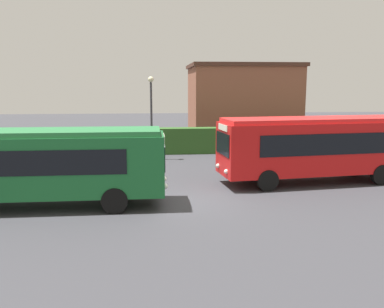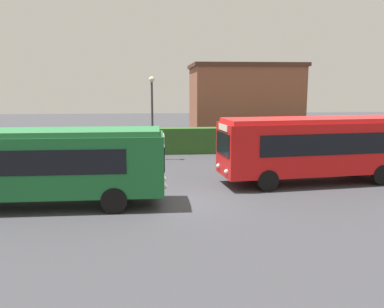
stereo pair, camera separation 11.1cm
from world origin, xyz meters
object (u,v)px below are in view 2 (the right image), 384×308
at_px(lamppost, 152,108).
at_px(person_center, 282,156).
at_px(bus_green, 36,163).
at_px(bus_red, 316,146).

bearing_deg(lamppost, person_center, -32.88).
height_order(bus_green, bus_red, bus_red).
xyz_separation_m(bus_green, person_center, (11.70, 5.59, -0.87)).
bearing_deg(person_center, bus_green, 121.84).
relative_size(bus_green, bus_red, 1.03).
distance_m(bus_red, person_center, 2.82).
bearing_deg(lamppost, bus_red, -41.71).
xyz_separation_m(bus_red, lamppost, (-8.06, 7.18, 1.50)).
xyz_separation_m(person_center, lamppost, (-7.21, 4.66, 2.44)).
height_order(bus_red, person_center, bus_red).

